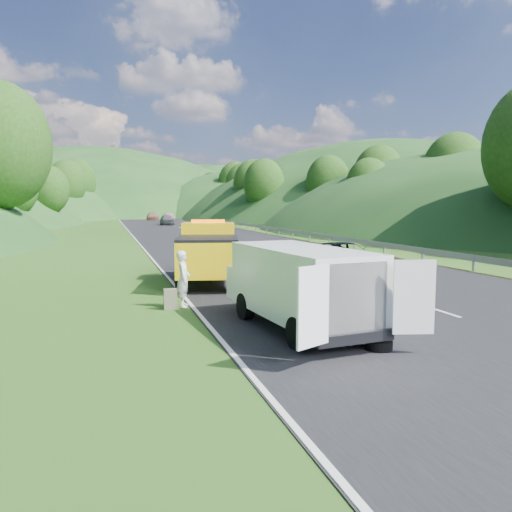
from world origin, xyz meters
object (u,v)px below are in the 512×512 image
object	(u,v)px
suitcase	(170,299)
white_van	(298,283)
tow_truck	(208,253)
woman	(184,307)
child	(261,307)
spare_tire	(378,350)
worker	(346,347)
passing_suv	(344,273)

from	to	relation	value
suitcase	white_van	bearing A→B (deg)	-49.75
tow_truck	woman	world-z (taller)	tow_truck
child	spare_tire	bearing A→B (deg)	-47.34
child	spare_tire	distance (m)	5.20
worker	passing_suv	size ratio (longest dim) A/B	0.33
child	worker	xyz separation A→B (m)	(0.50, -4.70, 0.00)
woman	tow_truck	bearing A→B (deg)	-9.19
tow_truck	suitcase	bearing A→B (deg)	-102.12
white_van	child	xyz separation A→B (m)	(-0.07, 2.86, -1.18)
tow_truck	suitcase	distance (m)	5.14
worker	suitcase	world-z (taller)	worker
child	passing_suv	xyz separation A→B (m)	(5.93, 6.19, 0.00)
worker	spare_tire	distance (m)	0.71
suitcase	spare_tire	size ratio (longest dim) A/B	1.04
woman	suitcase	size ratio (longest dim) A/B	2.74
child	passing_suv	distance (m)	8.58
woman	child	world-z (taller)	woman
white_van	worker	distance (m)	2.23
tow_truck	child	size ratio (longest dim) A/B	5.70
white_van	child	world-z (taller)	white_van
tow_truck	woman	distance (m)	4.87
woman	spare_tire	bearing A→B (deg)	-138.15
white_van	child	distance (m)	3.10
tow_truck	white_van	bearing A→B (deg)	-72.65
spare_tire	worker	bearing A→B (deg)	146.33
tow_truck	spare_tire	distance (m)	10.38
tow_truck	worker	xyz separation A→B (m)	(1.16, -9.77, -1.23)
worker	suitcase	size ratio (longest dim) A/B	2.58
white_van	passing_suv	xyz separation A→B (m)	(5.86, 9.05, -1.18)
white_van	passing_suv	world-z (taller)	white_van
tow_truck	worker	bearing A→B (deg)	-71.13
child	woman	bearing A→B (deg)	-165.47
child	worker	size ratio (longest dim) A/B	0.66
woman	spare_tire	distance (m)	6.67
worker	spare_tire	xyz separation A→B (m)	(0.59, -0.39, 0.00)
white_van	woman	world-z (taller)	white_van
tow_truck	spare_tire	bearing A→B (deg)	-68.14
tow_truck	white_van	xyz separation A→B (m)	(0.72, -7.93, -0.05)
child	worker	world-z (taller)	worker
woman	passing_suv	distance (m)	9.92
child	passing_suv	bearing A→B (deg)	76.78
white_van	child	size ratio (longest dim) A/B	5.65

